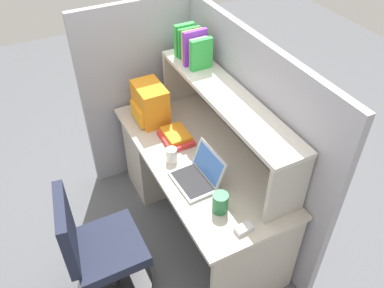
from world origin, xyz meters
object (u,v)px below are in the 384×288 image
at_px(backpack, 150,104).
at_px(computer_mouse, 244,229).
at_px(snack_canister, 220,203).
at_px(office_chair, 100,256).
at_px(laptop, 199,175).
at_px(paper_cup, 172,155).

xyz_separation_m(backpack, computer_mouse, (1.24, 0.06, -0.13)).
relative_size(snack_canister, office_chair, 0.14).
bearing_deg(computer_mouse, backpack, -179.84).
distance_m(backpack, office_chair, 1.15).
relative_size(laptop, backpack, 1.07).
bearing_deg(office_chair, backpack, -32.65).
bearing_deg(laptop, computer_mouse, 5.25).
height_order(backpack, office_chair, backpack).
height_order(computer_mouse, snack_canister, snack_canister).
height_order(snack_canister, office_chair, office_chair).
height_order(laptop, office_chair, laptop).
bearing_deg(computer_mouse, office_chair, -123.59).
height_order(laptop, paper_cup, laptop).
xyz_separation_m(computer_mouse, paper_cup, (-0.73, -0.12, 0.04)).
xyz_separation_m(laptop, office_chair, (0.02, -0.72, -0.39)).
relative_size(computer_mouse, office_chair, 0.11).
height_order(computer_mouse, paper_cup, paper_cup).
relative_size(backpack, computer_mouse, 2.88).
distance_m(paper_cup, office_chair, 0.80).
bearing_deg(snack_canister, laptop, 179.44).
bearing_deg(office_chair, paper_cup, -57.87).
height_order(laptop, computer_mouse, laptop).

